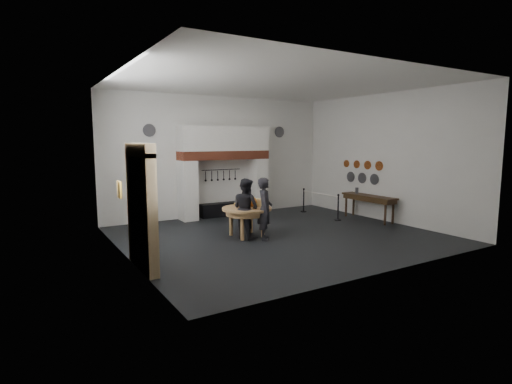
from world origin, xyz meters
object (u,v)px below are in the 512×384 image
barrier_post_near (338,208)px  visitor_far (246,208)px  work_table (247,209)px  side_table (369,196)px  barrier_post_far (304,201)px  iron_range (224,209)px  visitor_near (265,209)px

barrier_post_near → visitor_far: bearing=-171.9°
work_table → barrier_post_near: (4.01, 0.40, -0.39)m
barrier_post_near → side_table: bearing=-28.0°
side_table → barrier_post_far: bearing=111.2°
side_table → barrier_post_far: 2.74m
iron_range → visitor_far: 3.69m
iron_range → barrier_post_near: barrier_post_near is taller
visitor_far → barrier_post_far: (4.14, 2.59, -0.44)m
work_table → side_table: 4.99m
iron_range → barrier_post_far: 3.25m
visitor_near → side_table: visitor_near is taller
side_table → barrier_post_far: (-0.98, 2.52, -0.42)m
visitor_near → barrier_post_far: size_ratio=2.00×
visitor_far → barrier_post_near: size_ratio=1.97×
barrier_post_near → barrier_post_far: same height
visitor_near → barrier_post_near: visitor_near is taller
visitor_far → iron_range: bearing=-32.2°
work_table → barrier_post_far: bearing=30.9°
visitor_far → side_table: size_ratio=0.81×
iron_range → side_table: bearing=-39.9°
barrier_post_near → barrier_post_far: size_ratio=1.00×
side_table → barrier_post_near: (-0.98, 0.52, -0.42)m
visitor_far → barrier_post_far: 4.91m
visitor_near → barrier_post_far: (3.74, 2.99, -0.45)m
barrier_post_far → barrier_post_near: bearing=-90.0°
work_table → side_table: (4.99, -0.12, 0.03)m
visitor_near → visitor_far: visitor_near is taller
visitor_far → visitor_near: bearing=-150.9°
visitor_near → visitor_far: 0.57m
barrier_post_near → barrier_post_far: 2.00m
iron_range → visitor_near: (-0.62, -3.89, 0.65)m
work_table → visitor_near: visitor_near is taller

